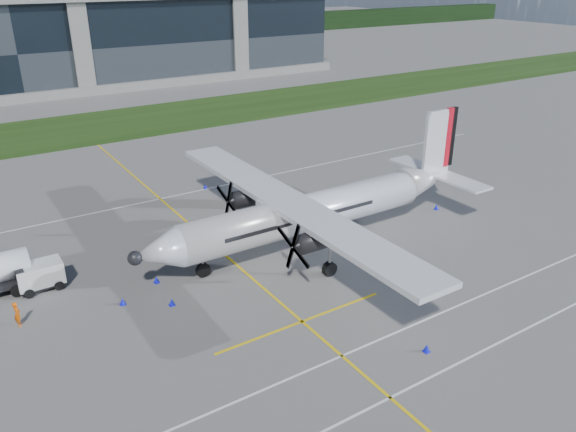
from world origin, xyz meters
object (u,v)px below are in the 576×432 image
safety_cone_fwd (122,301)px  turboprop_aircraft (317,189)px  safety_cone_portwing (427,348)px  safety_cone_stbdwing (205,186)px  safety_cone_nose_port (172,302)px  ground_crew_person (17,312)px  baggage_tug (40,276)px  safety_cone_tail (436,207)px  safety_cone_nose_stbd (156,279)px

safety_cone_fwd → turboprop_aircraft: bearing=1.7°
safety_cone_portwing → safety_cone_stbdwing: size_ratio=1.00×
turboprop_aircraft → safety_cone_nose_port: 13.96m
ground_crew_person → safety_cone_fwd: ground_crew_person is taller
baggage_tug → safety_cone_portwing: (16.99, -19.20, -0.70)m
safety_cone_tail → safety_cone_nose_port: bearing=-175.8°
baggage_tug → safety_cone_tail: baggage_tug is taller
turboprop_aircraft → safety_cone_nose_stbd: bearing=175.6°
ground_crew_person → safety_cone_tail: bearing=-90.7°
baggage_tug → ground_crew_person: (-2.07, -3.82, -0.02)m
turboprop_aircraft → safety_cone_stbdwing: 16.53m
safety_cone_portwing → safety_cone_fwd: bearing=132.5°
baggage_tug → safety_cone_nose_stbd: size_ratio=6.31×
baggage_tug → safety_cone_fwd: 6.41m
ground_crew_person → safety_cone_nose_stbd: 8.92m
safety_cone_nose_port → safety_cone_fwd: bearing=145.8°
safety_cone_portwing → safety_cone_nose_stbd: 18.69m
turboprop_aircraft → safety_cone_fwd: 16.33m
safety_cone_nose_port → safety_cone_fwd: same height
ground_crew_person → safety_cone_fwd: 6.18m
safety_cone_nose_port → safety_cone_portwing: same height
safety_cone_portwing → safety_cone_tail: 21.34m
ground_crew_person → safety_cone_tail: ground_crew_person is taller
baggage_tug → safety_cone_nose_port: bearing=-45.7°
safety_cone_nose_port → safety_cone_fwd: size_ratio=1.00×
baggage_tug → safety_cone_stbdwing: size_ratio=6.31×
safety_cone_stbdwing → safety_cone_nose_port: bearing=-121.0°
safety_cone_nose_stbd → baggage_tug: bearing=152.7°
baggage_tug → safety_cone_nose_stbd: (6.83, -3.52, -0.70)m
safety_cone_fwd → safety_cone_tail: size_ratio=1.00×
turboprop_aircraft → safety_cone_tail: turboprop_aircraft is taller
ground_crew_person → safety_cone_stbdwing: bearing=-51.3°
baggage_tug → safety_cone_portwing: size_ratio=6.31×
ground_crew_person → safety_cone_stbdwing: ground_crew_person is taller
safety_cone_portwing → safety_cone_stbdwing: same height
safety_cone_stbdwing → safety_cone_nose_stbd: (-10.64, -14.79, 0.00)m
ground_crew_person → safety_cone_portwing: (19.06, -15.38, -0.68)m
baggage_tug → ground_crew_person: bearing=-118.4°
safety_cone_nose_stbd → safety_cone_nose_port: bearing=-93.4°
baggage_tug → safety_cone_tail: bearing=-8.5°
baggage_tug → safety_cone_portwing: 25.65m
safety_cone_fwd → safety_cone_nose_port: bearing=-34.2°
safety_cone_nose_port → safety_cone_stbdwing: 21.06m
ground_crew_person → safety_cone_stbdwing: 24.69m
safety_cone_nose_port → safety_cone_nose_stbd: same height
turboprop_aircraft → safety_cone_stbdwing: turboprop_aircraft is taller
turboprop_aircraft → safety_cone_nose_port: (-13.08, -2.27, -4.32)m
safety_cone_portwing → safety_cone_stbdwing: (0.47, 30.47, 0.00)m
turboprop_aircraft → safety_cone_nose_stbd: 13.63m
safety_cone_stbdwing → safety_cone_portwing: bearing=-90.9°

